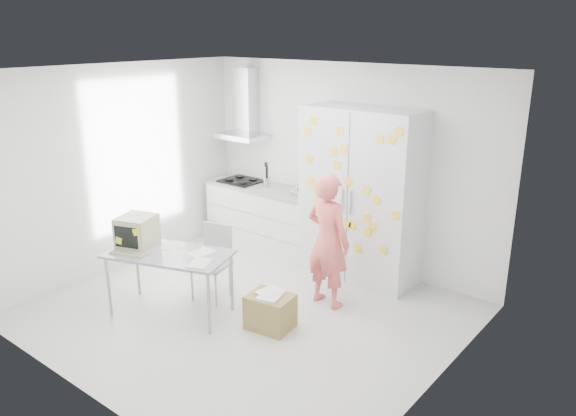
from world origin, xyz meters
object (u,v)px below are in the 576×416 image
Objects in this scene: desk at (148,241)px; cardboard_box at (270,311)px; person at (328,241)px; chair at (213,257)px.

desk is 1.59m from cardboard_box.
person is at bearing 79.68° from cardboard_box.
desk is 0.81m from chair.
person reaches higher than desk.
cardboard_box is at bearing 0.82° from desk.
desk is at bearing -132.08° from chair.
chair is (-1.18, -0.69, -0.28)m from person.
desk reaches higher than cardboard_box.
cardboard_box is (-0.15, -0.85, -0.60)m from person.
person is 1.77× the size of chair.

